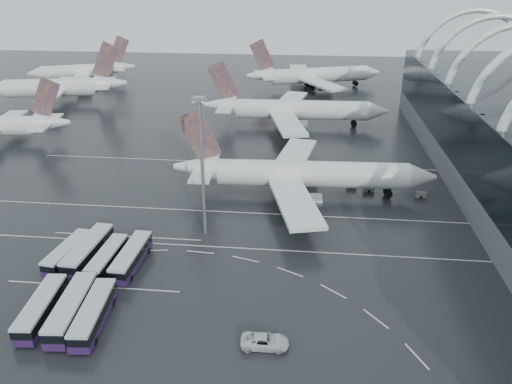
# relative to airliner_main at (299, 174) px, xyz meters

# --- Properties ---
(ground) EXTENTS (420.00, 420.00, 0.00)m
(ground) POSITION_rel_airliner_main_xyz_m (-7.25, -22.02, -4.81)
(ground) COLOR black
(ground) RESTS_ON ground
(lane_marking_near) EXTENTS (120.00, 0.25, 0.01)m
(lane_marking_near) POSITION_rel_airliner_main_xyz_m (-7.25, -24.02, -4.81)
(lane_marking_near) COLOR silver
(lane_marking_near) RESTS_ON ground
(lane_marking_mid) EXTENTS (120.00, 0.25, 0.01)m
(lane_marking_mid) POSITION_rel_airliner_main_xyz_m (-7.25, -10.02, -4.81)
(lane_marking_mid) COLOR silver
(lane_marking_mid) RESTS_ON ground
(lane_marking_far) EXTENTS (120.00, 0.25, 0.01)m
(lane_marking_far) POSITION_rel_airliner_main_xyz_m (-7.25, 17.98, -4.81)
(lane_marking_far) COLOR silver
(lane_marking_far) RESTS_ON ground
(bus_bay_line_south) EXTENTS (28.00, 0.25, 0.01)m
(bus_bay_line_south) POSITION_rel_airliner_main_xyz_m (-31.25, -38.02, -4.81)
(bus_bay_line_south) COLOR silver
(bus_bay_line_south) RESTS_ON ground
(bus_bay_line_north) EXTENTS (28.00, 0.25, 0.01)m
(bus_bay_line_north) POSITION_rel_airliner_main_xyz_m (-31.25, -22.02, -4.81)
(bus_bay_line_north) COLOR silver
(bus_bay_line_north) RESTS_ON ground
(airliner_main) EXTENTS (56.67, 49.76, 19.22)m
(airliner_main) POSITION_rel_airliner_main_xyz_m (0.00, 0.00, 0.00)
(airliner_main) COLOR white
(airliner_main) RESTS_ON ground
(airliner_gate_b) EXTENTS (57.14, 51.53, 19.89)m
(airliner_gate_b) POSITION_rel_airliner_main_xyz_m (-3.51, 51.99, 0.17)
(airliner_gate_b) COLOR white
(airliner_gate_b) RESTS_ON ground
(airliner_gate_c) EXTENTS (55.69, 50.73, 20.36)m
(airliner_gate_c) POSITION_rel_airliner_main_xyz_m (2.73, 105.29, 0.28)
(airliner_gate_c) COLOR white
(airliner_gate_c) RESTS_ON ground
(jet_remote_mid) EXTENTS (49.78, 40.34, 21.76)m
(jet_remote_mid) POSITION_rel_airliner_main_xyz_m (-88.52, 71.82, 0.80)
(jet_remote_mid) COLOR white
(jet_remote_mid) RESTS_ON ground
(jet_remote_far) EXTENTS (42.69, 34.80, 19.19)m
(jet_remote_far) POSITION_rel_airliner_main_xyz_m (-94.07, 105.60, 0.14)
(jet_remote_far) COLOR white
(jet_remote_far) RESTS_ON ground
(bus_row_near_a) EXTENTS (3.98, 12.21, 2.95)m
(bus_row_near_a) POSITION_rel_airliner_main_xyz_m (-38.27, -31.17, -3.19)
(bus_row_near_a) COLOR #2D1544
(bus_row_near_a) RESTS_ON ground
(bus_row_near_b) EXTENTS (3.94, 14.19, 3.46)m
(bus_row_near_b) POSITION_rel_airliner_main_xyz_m (-34.83, -30.65, -2.91)
(bus_row_near_b) COLOR #2D1544
(bus_row_near_b) RESTS_ON ground
(bus_row_near_c) EXTENTS (3.25, 12.20, 2.98)m
(bus_row_near_c) POSITION_rel_airliner_main_xyz_m (-30.88, -32.30, -3.18)
(bus_row_near_c) COLOR #2D1544
(bus_row_near_c) RESTS_ON ground
(bus_row_near_d) EXTENTS (3.39, 13.06, 3.20)m
(bus_row_near_d) POSITION_rel_airliner_main_xyz_m (-26.94, -31.63, -3.06)
(bus_row_near_d) COLOR #2D1544
(bus_row_near_d) RESTS_ON ground
(bus_row_far_a) EXTENTS (4.05, 13.17, 3.19)m
(bus_row_far_a) POSITION_rel_airliner_main_xyz_m (-35.17, -46.18, -3.06)
(bus_row_far_a) COLOR #2D1544
(bus_row_far_a) RESTS_ON ground
(bus_row_far_b) EXTENTS (4.28, 14.09, 3.42)m
(bus_row_far_b) POSITION_rel_airliner_main_xyz_m (-30.72, -46.04, -2.93)
(bus_row_far_b) COLOR #2D1544
(bus_row_far_b) RESTS_ON ground
(bus_row_far_c) EXTENTS (4.04, 13.29, 3.22)m
(bus_row_far_c) POSITION_rel_airliner_main_xyz_m (-27.25, -46.65, -3.04)
(bus_row_far_c) COLOR #2D1544
(bus_row_far_c) RESTS_ON ground
(van_curve_a) EXTENTS (6.47, 3.16, 1.77)m
(van_curve_a) POSITION_rel_airliner_main_xyz_m (-3.03, -48.72, -3.93)
(van_curve_a) COLOR silver
(van_curve_a) RESTS_ON ground
(floodlight_mast) EXTENTS (1.99, 1.99, 26.02)m
(floodlight_mast) POSITION_rel_airliner_main_xyz_m (-16.89, -19.30, 11.56)
(floodlight_mast) COLOR gray
(floodlight_mast) RESTS_ON ground
(gse_cart_belly_b) EXTENTS (2.42, 1.43, 1.32)m
(gse_cart_belly_b) POSITION_rel_airliner_main_xyz_m (15.67, 3.52, -4.15)
(gse_cart_belly_b) COLOR slate
(gse_cart_belly_b) RESTS_ON ground
(gse_cart_belly_c) EXTENTS (2.41, 1.42, 1.31)m
(gse_cart_belly_c) POSITION_rel_airliner_main_xyz_m (-0.37, -1.27, -4.16)
(gse_cart_belly_c) COLOR #AD7A17
(gse_cart_belly_c) RESTS_ON ground
(gse_cart_belly_d) EXTENTS (2.15, 1.27, 1.17)m
(gse_cart_belly_d) POSITION_rel_airliner_main_xyz_m (26.65, 1.47, -4.23)
(gse_cart_belly_d) COLOR slate
(gse_cart_belly_d) RESTS_ON ground
(gse_cart_belly_e) EXTENTS (2.22, 1.31, 1.21)m
(gse_cart_belly_e) POSITION_rel_airliner_main_xyz_m (11.99, 5.32, -4.21)
(gse_cart_belly_e) COLOR #AD7A17
(gse_cart_belly_e) RESTS_ON ground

